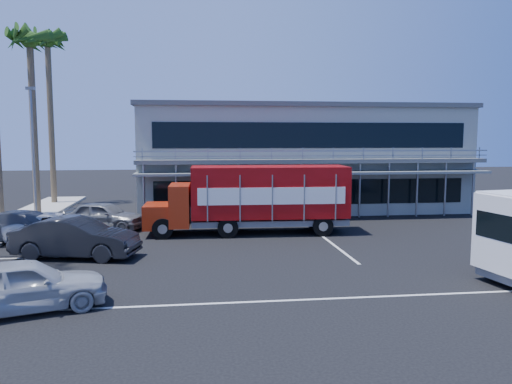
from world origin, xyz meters
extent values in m
plane|color=black|center=(0.00, 0.00, 0.00)|extent=(120.00, 120.00, 0.00)
cube|color=#989B8E|center=(3.00, 15.00, 3.50)|extent=(22.00, 10.00, 7.00)
cube|color=#515454|center=(3.00, 15.00, 7.15)|extent=(22.40, 10.40, 0.30)
cube|color=#515454|center=(3.00, 9.40, 3.60)|extent=(22.00, 1.20, 0.25)
cube|color=gray|center=(3.00, 8.85, 4.10)|extent=(22.00, 0.08, 0.90)
cube|color=slate|center=(3.00, 9.10, 2.90)|extent=(22.00, 1.80, 0.15)
cube|color=black|center=(3.00, 9.98, 1.60)|extent=(20.00, 0.06, 1.60)
cube|color=black|center=(3.00, 9.98, 5.20)|extent=(20.00, 0.06, 1.60)
cylinder|color=brown|center=(-14.70, 13.00, 5.50)|extent=(0.44, 0.44, 11.00)
sphere|color=#143F12|center=(-14.70, 13.00, 11.20)|extent=(1.10, 1.10, 1.10)
cylinder|color=brown|center=(-15.10, 18.50, 6.00)|extent=(0.44, 0.44, 12.00)
sphere|color=#143F12|center=(-15.10, 18.50, 12.20)|extent=(1.10, 1.10, 1.10)
cylinder|color=gray|center=(-14.20, 11.00, 4.00)|extent=(0.14, 0.14, 8.00)
cube|color=gray|center=(-14.20, 11.00, 8.00)|extent=(0.50, 0.25, 0.18)
cube|color=#9F240C|center=(-6.38, 5.19, 1.02)|extent=(1.50, 2.33, 1.22)
cube|color=#9F240C|center=(-5.26, 5.16, 1.58)|extent=(1.10, 2.57, 2.14)
cube|color=black|center=(-5.26, 5.16, 2.19)|extent=(0.12, 2.16, 0.71)
cube|color=#9C090C|center=(-0.59, 5.00, 2.24)|extent=(8.22, 2.81, 2.64)
cube|color=slate|center=(-0.59, 5.00, 0.66)|extent=(8.20, 2.43, 0.31)
cube|color=white|center=(-0.63, 3.72, 2.14)|extent=(7.48, 0.28, 0.86)
cube|color=white|center=(-0.54, 6.28, 2.14)|extent=(7.48, 0.28, 0.86)
cylinder|color=black|center=(-6.11, 4.07, 0.53)|extent=(1.07, 0.32, 1.06)
cylinder|color=black|center=(-6.04, 6.30, 0.53)|extent=(1.07, 0.32, 1.06)
cylinder|color=black|center=(-2.86, 3.96, 0.53)|extent=(1.07, 0.32, 1.06)
cylinder|color=black|center=(-2.79, 6.19, 0.53)|extent=(1.07, 0.32, 1.06)
cylinder|color=black|center=(2.02, 3.79, 0.53)|extent=(1.07, 0.32, 1.06)
cylinder|color=black|center=(2.09, 6.03, 0.53)|extent=(1.07, 0.32, 1.06)
cube|color=black|center=(5.48, -5.53, 2.10)|extent=(0.36, 1.82, 0.88)
cylinder|color=black|center=(6.22, -4.41, 0.45)|extent=(0.93, 0.42, 0.89)
imported|color=#A7AAAE|center=(-9.50, -6.00, 0.79)|extent=(5.00, 3.21, 1.58)
imported|color=black|center=(-9.50, 0.61, 0.85)|extent=(5.45, 2.95, 1.71)
imported|color=silver|center=(-11.20, 4.40, 0.68)|extent=(5.19, 3.04, 1.36)
imported|color=#2F343F|center=(-12.50, 4.14, 0.76)|extent=(5.64, 3.58, 1.52)
imported|color=slate|center=(-9.50, 7.20, 0.77)|extent=(4.89, 3.11, 1.55)
camera|label=1|loc=(-4.57, -20.84, 5.06)|focal=35.00mm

